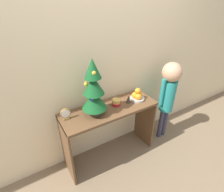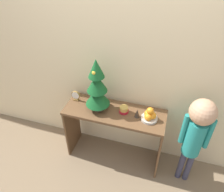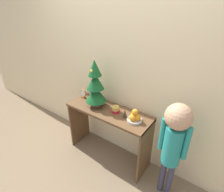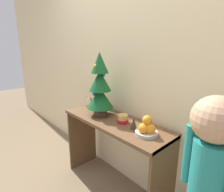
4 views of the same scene
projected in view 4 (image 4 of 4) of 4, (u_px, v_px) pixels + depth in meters
back_wall at (133, 63)px, 1.63m from camera, size 7.00×0.05×2.50m
console_table at (114, 137)px, 1.65m from camera, size 1.11×0.39×0.74m
mini_tree at (100, 87)px, 1.66m from camera, size 0.26×0.26×0.61m
fruit_bowl at (147, 128)px, 1.31m from camera, size 0.17×0.17×0.15m
singing_bowl at (123, 119)px, 1.54m from camera, size 0.10×0.10×0.07m
desk_clock at (89, 102)px, 1.97m from camera, size 0.10×0.04×0.12m
figurine at (134, 123)px, 1.40m from camera, size 0.05×0.05×0.10m
child_figure at (209, 160)px, 0.94m from camera, size 0.28×0.25×1.14m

